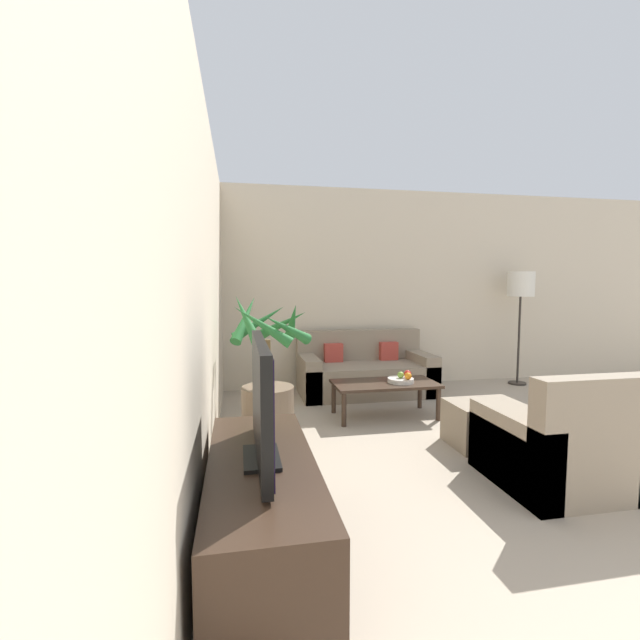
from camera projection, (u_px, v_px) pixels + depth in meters
The scene contains 14 objects.
wall_back at pixel (467, 288), 6.21m from camera, with size 8.57×0.06×2.70m.
wall_left at pixel (198, 295), 2.51m from camera, with size 0.06×7.75×2.70m.
tv_console at pixel (262, 510), 2.17m from camera, with size 0.53×1.46×0.53m.
television at pixel (261, 401), 2.12m from camera, with size 0.18×0.93×0.61m.
potted_palm at pixel (268, 390), 3.80m from camera, with size 0.73×0.81×1.34m.
sofa_loveseat at pixel (365, 373), 5.52m from camera, with size 1.69×0.82×0.80m.
floor_lamp at pixel (521, 289), 5.93m from camera, with size 0.36×0.36×1.58m.
coffee_table at pixel (385, 386), 4.54m from camera, with size 1.10×0.55×0.37m.
fruit_bowl at pixel (401, 380), 4.53m from camera, with size 0.27×0.27×0.05m.
apple_red at pixel (408, 374), 4.55m from camera, with size 0.08×0.08×0.08m.
apple_green at pixel (401, 375), 4.52m from camera, with size 0.07×0.07×0.07m.
orange_fruit at pixel (408, 376), 4.45m from camera, with size 0.07×0.07×0.07m.
armchair at pixel (559, 447), 2.98m from camera, with size 0.85×0.83×0.84m.
ottoman at pixel (485, 424), 3.74m from camera, with size 0.62×0.46×0.38m.
Camera 1 is at (-3.28, 0.47, 1.41)m, focal length 24.00 mm.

